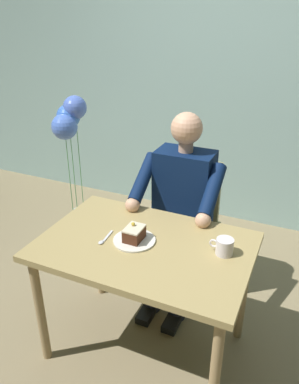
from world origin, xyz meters
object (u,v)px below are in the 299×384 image
object	(u,v)px
seated_person	(179,210)
cake_slice	(134,234)
coffee_cup	(224,246)
dessert_spoon	(104,239)
dining_table	(145,258)
chair	(187,219)
balloon_display	(70,132)

from	to	relation	value
seated_person	cake_slice	size ratio (longest dim) A/B	11.04
coffee_cup	dessert_spoon	size ratio (longest dim) A/B	0.85
dining_table	coffee_cup	world-z (taller)	coffee_cup
chair	dessert_spoon	bearing A→B (deg)	74.48
dining_table	balloon_display	distance (m)	1.46
balloon_display	dining_table	bearing A→B (deg)	139.62
chair	balloon_display	size ratio (longest dim) A/B	0.75
coffee_cup	dining_table	bearing A→B (deg)	11.67
seated_person	balloon_display	bearing A→B (deg)	-20.41
dining_table	chair	xyz separation A→B (m)	(0.00, -0.69, -0.13)
chair	dessert_spoon	world-z (taller)	chair
dining_table	dessert_spoon	world-z (taller)	dessert_spoon
balloon_display	chair	bearing A→B (deg)	167.88
dining_table	balloon_display	bearing A→B (deg)	-40.38
chair	dessert_spoon	distance (m)	0.81
cake_slice	coffee_cup	world-z (taller)	cake_slice
seated_person	dessert_spoon	bearing A→B (deg)	70.20
coffee_cup	dessert_spoon	bearing A→B (deg)	12.95
seated_person	cake_slice	bearing A→B (deg)	83.44
seated_person	dessert_spoon	distance (m)	0.62
seated_person	cake_slice	xyz separation A→B (m)	(0.06, 0.52, 0.11)
chair	seated_person	bearing A→B (deg)	90.00
seated_person	dessert_spoon	size ratio (longest dim) A/B	8.95
seated_person	balloon_display	size ratio (longest dim) A/B	1.05
dining_table	cake_slice	bearing A→B (deg)	1.11
coffee_cup	balloon_display	world-z (taller)	balloon_display
dining_table	coffee_cup	distance (m)	0.42
dining_table	coffee_cup	size ratio (longest dim) A/B	9.01
dessert_spoon	seated_person	bearing A→B (deg)	-109.80
dessert_spoon	chair	bearing A→B (deg)	-105.52
dining_table	chair	bearing A→B (deg)	-90.00
chair	coffee_cup	xyz separation A→B (m)	(-0.39, 0.61, 0.26)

